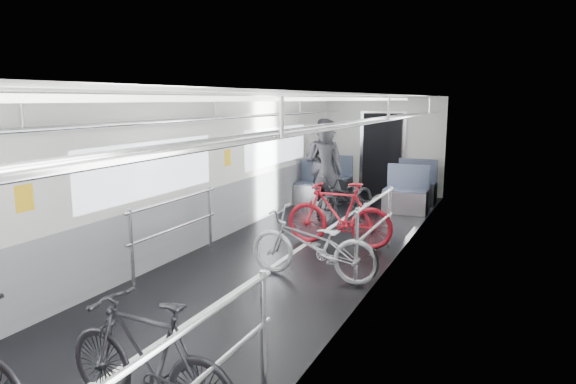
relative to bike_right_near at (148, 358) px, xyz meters
name	(u,v)px	position (x,y,z in m)	size (l,w,h in m)	color
car_shell	(302,178)	(-0.70, 4.59, 0.65)	(3.02, 14.01, 2.41)	black
bike_right_near	(148,358)	(0.00, 0.00, 0.00)	(0.45, 1.58, 0.95)	black
bike_right_mid	(313,245)	(-0.01, 3.29, -0.01)	(0.62, 1.77, 0.93)	#ADADB2
bike_right_far	(339,214)	(-0.18, 4.90, 0.05)	(0.49, 1.75, 1.05)	#AE1521
bike_aisle	(346,197)	(-0.63, 6.69, -0.02)	(0.60, 1.72, 0.90)	black
person_standing	(327,172)	(-1.08, 6.79, 0.44)	(0.67, 0.44, 1.83)	black
person_seated	(323,162)	(-1.56, 7.87, 0.49)	(0.93, 0.73, 1.92)	#343039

